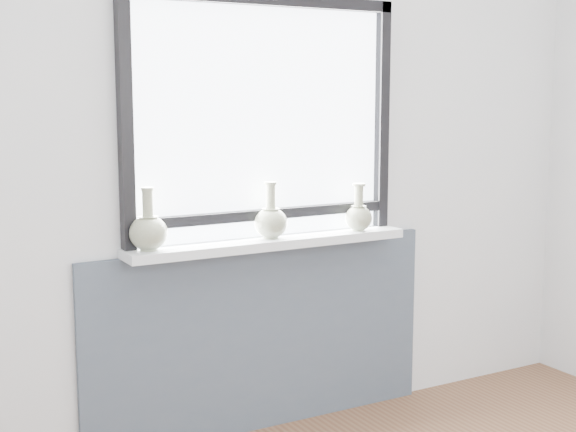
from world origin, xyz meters
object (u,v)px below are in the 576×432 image
vase_b (271,221)px  vase_c (359,215)px  windowsill (270,243)px  vase_a (148,230)px

vase_b → vase_c: bearing=-2.8°
windowsill → vase_c: vase_c is taller
vase_b → vase_c: 0.45m
windowsill → vase_c: size_ratio=5.98×
windowsill → vase_b: 0.10m
vase_a → vase_c: vase_a is taller
windowsill → vase_b: (0.00, -0.00, 0.10)m
vase_a → vase_b: 0.56m
windowsill → vase_c: 0.46m
windowsill → vase_c: (0.45, -0.02, 0.09)m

